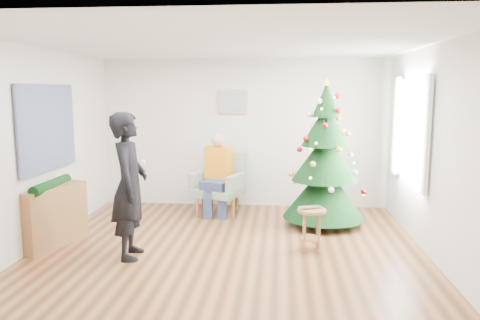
# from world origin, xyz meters

# --- Properties ---
(floor) EXTENTS (5.00, 5.00, 0.00)m
(floor) POSITION_xyz_m (0.00, 0.00, 0.00)
(floor) COLOR brown
(floor) RESTS_ON ground
(ceiling) EXTENTS (5.00, 5.00, 0.00)m
(ceiling) POSITION_xyz_m (0.00, 0.00, 2.60)
(ceiling) COLOR white
(ceiling) RESTS_ON wall_back
(wall_back) EXTENTS (5.00, 0.00, 5.00)m
(wall_back) POSITION_xyz_m (0.00, 2.50, 1.30)
(wall_back) COLOR silver
(wall_back) RESTS_ON floor
(wall_front) EXTENTS (5.00, 0.00, 5.00)m
(wall_front) POSITION_xyz_m (0.00, -2.50, 1.30)
(wall_front) COLOR silver
(wall_front) RESTS_ON floor
(wall_left) EXTENTS (0.00, 5.00, 5.00)m
(wall_left) POSITION_xyz_m (-2.50, 0.00, 1.30)
(wall_left) COLOR silver
(wall_left) RESTS_ON floor
(wall_right) EXTENTS (0.00, 5.00, 5.00)m
(wall_right) POSITION_xyz_m (2.50, 0.00, 1.30)
(wall_right) COLOR silver
(wall_right) RESTS_ON floor
(window_panel) EXTENTS (0.04, 1.30, 1.40)m
(window_panel) POSITION_xyz_m (2.47, 1.00, 1.50)
(window_panel) COLOR white
(window_panel) RESTS_ON wall_right
(curtains) EXTENTS (0.05, 1.75, 1.50)m
(curtains) POSITION_xyz_m (2.44, 1.00, 1.50)
(curtains) COLOR white
(curtains) RESTS_ON wall_right
(christmas_tree) EXTENTS (1.24, 1.24, 2.25)m
(christmas_tree) POSITION_xyz_m (1.32, 1.35, 1.01)
(christmas_tree) COLOR #3F2816
(christmas_tree) RESTS_ON floor
(stool) EXTENTS (0.36, 0.36, 0.55)m
(stool) POSITION_xyz_m (1.06, 0.14, 0.28)
(stool) COLOR brown
(stool) RESTS_ON floor
(laptop) EXTENTS (0.35, 0.29, 0.02)m
(laptop) POSITION_xyz_m (1.06, 0.14, 0.56)
(laptop) COLOR silver
(laptop) RESTS_ON stool
(armchair) EXTENTS (0.95, 0.93, 1.02)m
(armchair) POSITION_xyz_m (-0.36, 1.91, 0.38)
(armchair) COLOR gray
(armchair) RESTS_ON floor
(seated_person) EXTENTS (0.55, 0.71, 1.34)m
(seated_person) POSITION_xyz_m (-0.39, 1.86, 0.69)
(seated_person) COLOR navy
(seated_person) RESTS_ON armchair
(standing_man) EXTENTS (0.51, 0.70, 1.79)m
(standing_man) POSITION_xyz_m (-1.17, -0.27, 0.90)
(standing_man) COLOR black
(standing_man) RESTS_ON floor
(game_controller) EXTENTS (0.05, 0.13, 0.04)m
(game_controller) POSITION_xyz_m (-0.98, -0.30, 1.19)
(game_controller) COLOR white
(game_controller) RESTS_ON standing_man
(console) EXTENTS (0.58, 1.04, 0.80)m
(console) POSITION_xyz_m (-2.33, 0.04, 0.40)
(console) COLOR brown
(console) RESTS_ON floor
(garland) EXTENTS (0.14, 0.90, 0.14)m
(garland) POSITION_xyz_m (-2.33, 0.04, 0.82)
(garland) COLOR black
(garland) RESTS_ON console
(tapestry) EXTENTS (0.03, 1.50, 1.15)m
(tapestry) POSITION_xyz_m (-2.46, 0.30, 1.55)
(tapestry) COLOR black
(tapestry) RESTS_ON wall_left
(framed_picture) EXTENTS (0.52, 0.05, 0.42)m
(framed_picture) POSITION_xyz_m (-0.20, 2.46, 1.85)
(framed_picture) COLOR tan
(framed_picture) RESTS_ON wall_back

